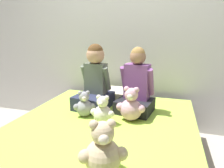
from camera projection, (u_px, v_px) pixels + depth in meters
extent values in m
cube|color=silver|center=(129.00, 30.00, 2.48)|extent=(8.00, 0.06, 2.50)
cube|color=brown|center=(101.00, 161.00, 1.76)|extent=(1.59, 1.86, 0.24)
cube|color=silver|center=(100.00, 139.00, 1.71)|extent=(1.55, 1.82, 0.19)
cube|color=#A8D147|center=(100.00, 128.00, 1.68)|extent=(1.57, 1.84, 0.03)
cube|color=#282D47|center=(94.00, 101.00, 2.09)|extent=(0.37, 0.43, 0.14)
cube|color=#5B6656|center=(96.00, 78.00, 2.08)|extent=(0.23, 0.15, 0.32)
sphere|color=tan|center=(95.00, 55.00, 2.02)|extent=(0.18, 0.18, 0.18)
sphere|color=brown|center=(95.00, 52.00, 2.01)|extent=(0.16, 0.16, 0.16)
cylinder|color=#5B6656|center=(85.00, 76.00, 2.13)|extent=(0.07, 0.15, 0.26)
cylinder|color=#5B6656|center=(107.00, 79.00, 2.03)|extent=(0.07, 0.15, 0.26)
cube|color=black|center=(135.00, 106.00, 1.97)|extent=(0.38, 0.37, 0.12)
cube|color=#7F4789|center=(137.00, 82.00, 1.95)|extent=(0.25, 0.16, 0.34)
sphere|color=#9E7051|center=(138.00, 57.00, 1.89)|extent=(0.15, 0.15, 0.15)
sphere|color=#A37A42|center=(138.00, 54.00, 1.88)|extent=(0.13, 0.13, 0.13)
cylinder|color=#7F4789|center=(124.00, 79.00, 2.01)|extent=(0.08, 0.15, 0.28)
cylinder|color=#7F4789|center=(151.00, 82.00, 1.89)|extent=(0.08, 0.15, 0.28)
sphere|color=#939399|center=(84.00, 108.00, 1.87)|extent=(0.15, 0.15, 0.15)
sphere|color=#939399|center=(84.00, 97.00, 1.84)|extent=(0.10, 0.10, 0.10)
sphere|color=beige|center=(84.00, 99.00, 1.80)|extent=(0.04, 0.04, 0.04)
sphere|color=#939399|center=(80.00, 93.00, 1.83)|extent=(0.04, 0.04, 0.04)
sphere|color=#939399|center=(88.00, 93.00, 1.84)|extent=(0.04, 0.04, 0.04)
sphere|color=#939399|center=(76.00, 107.00, 1.84)|extent=(0.06, 0.06, 0.06)
sphere|color=#939399|center=(92.00, 106.00, 1.86)|extent=(0.06, 0.06, 0.06)
sphere|color=#DBA3B2|center=(131.00, 110.00, 1.78)|extent=(0.19, 0.19, 0.19)
sphere|color=#DBA3B2|center=(131.00, 95.00, 1.74)|extent=(0.12, 0.12, 0.12)
sphere|color=beige|center=(130.00, 97.00, 1.70)|extent=(0.05, 0.05, 0.05)
sphere|color=#DBA3B2|center=(127.00, 89.00, 1.74)|extent=(0.05, 0.05, 0.05)
sphere|color=#DBA3B2|center=(136.00, 90.00, 1.72)|extent=(0.05, 0.05, 0.05)
sphere|color=#DBA3B2|center=(120.00, 107.00, 1.78)|extent=(0.07, 0.07, 0.07)
sphere|color=#DBA3B2|center=(141.00, 109.00, 1.73)|extent=(0.07, 0.07, 0.07)
sphere|color=silver|center=(103.00, 114.00, 1.72)|extent=(0.16, 0.16, 0.16)
sphere|color=silver|center=(103.00, 102.00, 1.69)|extent=(0.10, 0.10, 0.10)
sphere|color=white|center=(101.00, 104.00, 1.65)|extent=(0.04, 0.04, 0.04)
sphere|color=silver|center=(99.00, 97.00, 1.69)|extent=(0.04, 0.04, 0.04)
sphere|color=silver|center=(107.00, 98.00, 1.67)|extent=(0.04, 0.04, 0.04)
sphere|color=silver|center=(94.00, 112.00, 1.72)|extent=(0.06, 0.06, 0.06)
sphere|color=silver|center=(111.00, 114.00, 1.67)|extent=(0.06, 0.06, 0.06)
sphere|color=#D1B78E|center=(103.00, 157.00, 1.09)|extent=(0.20, 0.20, 0.20)
sphere|color=#D1B78E|center=(103.00, 133.00, 1.05)|extent=(0.13, 0.13, 0.13)
sphere|color=beige|center=(104.00, 139.00, 1.01)|extent=(0.06, 0.06, 0.06)
sphere|color=#D1B78E|center=(94.00, 125.00, 1.04)|extent=(0.05, 0.05, 0.05)
sphere|color=#D1B78E|center=(111.00, 124.00, 1.05)|extent=(0.05, 0.05, 0.05)
sphere|color=#D1B78E|center=(85.00, 157.00, 1.05)|extent=(0.08, 0.08, 0.08)
sphere|color=#D1B78E|center=(121.00, 154.00, 1.08)|extent=(0.08, 0.08, 0.08)
cube|color=beige|center=(121.00, 95.00, 2.34)|extent=(0.49, 0.33, 0.11)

